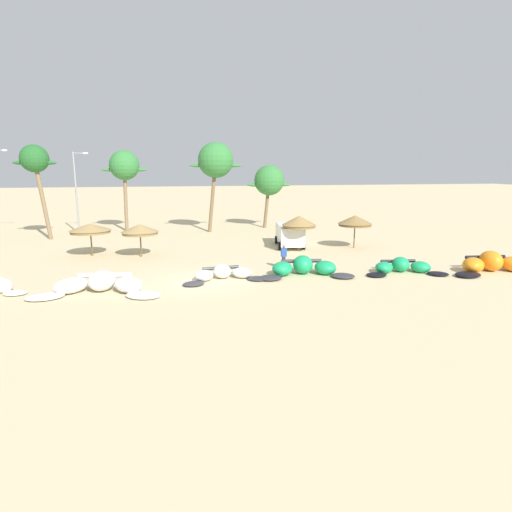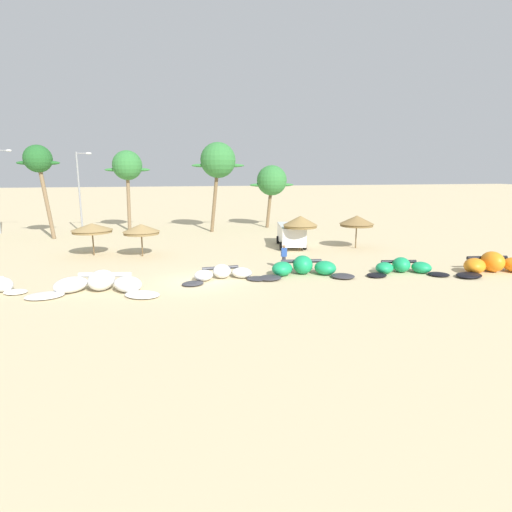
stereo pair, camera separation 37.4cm
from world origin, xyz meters
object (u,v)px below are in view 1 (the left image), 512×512
Objects in this scene: beach_umbrella_middle at (140,229)px; palm_left at (35,161)px; beach_umbrella_outermost at (355,221)px; palm_left_of_gap at (124,166)px; kite_left at (100,285)px; beach_umbrella_near_van at (90,228)px; palm_center_right at (269,181)px; kite_right at (494,264)px; kite_right_of_center at (402,267)px; person_near_kites at (284,257)px; palm_center_left at (216,161)px; parked_van at (289,234)px; kite_left_of_center at (223,274)px; beach_umbrella_near_palms at (299,222)px; kite_center at (304,268)px; lamppost_west_center at (77,189)px.

beach_umbrella_middle is 0.32× the size of palm_left.
palm_left_of_gap is (-19.53, 13.90, 4.44)m from beach_umbrella_outermost.
beach_umbrella_near_van is (-2.11, 10.26, 1.71)m from kite_left.
kite_right is at bearing -67.66° from palm_center_right.
palm_center_right reaches higher than kite_right_of_center.
kite_right_of_center is 8.84m from beach_umbrella_outermost.
beach_umbrella_near_van is 21.05m from beach_umbrella_outermost.
palm_left reaches higher than beach_umbrella_middle.
person_near_kites is 18.90m from palm_center_left.
parked_van is 0.59× the size of palm_left_of_gap.
palm_center_right is (14.73, 22.90, 4.75)m from kite_left.
palm_center_left reaches higher than beach_umbrella_outermost.
palm_center_left reaches higher than parked_van.
kite_left_of_center is 14.56m from beach_umbrella_outermost.
palm_center_right is at bearing 57.25° from kite_left.
palm_center_left is at bearing 126.53° from kite_right.
beach_umbrella_near_palms is 5.02m from beach_umbrella_outermost.
kite_left is at bearing -88.51° from palm_left_of_gap.
palm_center_right reaches higher than kite_right.
beach_umbrella_near_palms is (1.94, 7.46, 1.96)m from kite_center.
beach_umbrella_near_palms is 14.31m from palm_center_right.
beach_umbrella_near_van is 0.61× the size of parked_van.
person_near_kites is at bearing 16.21° from kite_left.
lamppost_west_center is at bearing 145.53° from beach_umbrella_near_palms.
palm_left is at bearing -170.63° from palm_center_right.
beach_umbrella_middle is at bearing -121.05° from palm_center_left.
kite_left is 23.56m from palm_center_left.
palm_left_of_gap reaches higher than beach_umbrella_near_van.
person_near_kites reaches higher than kite_right_of_center.
beach_umbrella_near_palms is at bearing -174.66° from beach_umbrella_outermost.
palm_center_right reaches higher than beach_umbrella_outermost.
palm_center_left reaches higher than beach_umbrella_near_palms.
palm_left is at bearing 159.98° from beach_umbrella_outermost.
beach_umbrella_near_van is 0.33× the size of palm_center_left.
kite_left_of_center is 0.59× the size of palm_center_left.
lamppost_west_center reaches higher than beach_umbrella_near_van.
beach_umbrella_near_van is at bearing -135.45° from palm_center_left.
palm_center_right is (15.34, -0.35, -1.57)m from palm_left_of_gap.
beach_umbrella_outermost is 9.98m from person_near_kites.
palm_left_of_gap is 15.42m from palm_center_right.
parked_van is at bearing -40.06° from palm_left_of_gap.
palm_left reaches higher than beach_umbrella_near_van.
palm_left_of_gap is 0.91× the size of palm_center_left.
palm_left is (-14.87, 17.75, 6.87)m from kite_left_of_center.
palm_center_right reaches higher than beach_umbrella_near_palms.
person_near_kites is at bearing -116.12° from beach_umbrella_near_palms.
palm_center_right is at bearing 46.28° from beach_umbrella_middle.
kite_right is 0.97× the size of palm_center_right.
palm_center_right is 19.88m from lamppost_west_center.
kite_left is 1.16× the size of kite_center.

